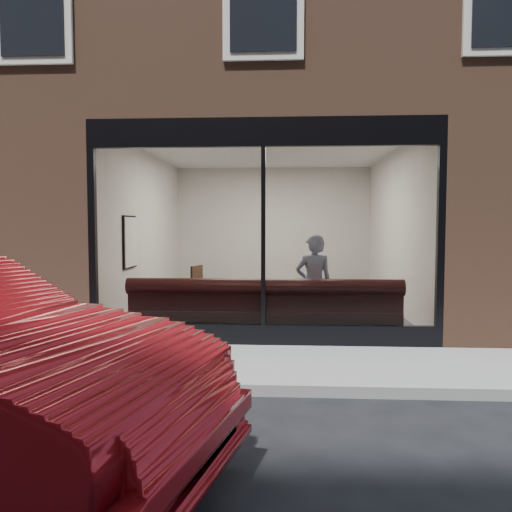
# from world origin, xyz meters

# --- Properties ---
(ground) EXTENTS (120.00, 120.00, 0.00)m
(ground) POSITION_xyz_m (0.00, 0.00, 0.00)
(ground) COLOR black
(ground) RESTS_ON ground
(sidewalk_near) EXTENTS (40.00, 2.00, 0.01)m
(sidewalk_near) POSITION_xyz_m (0.00, 1.00, 0.01)
(sidewalk_near) COLOR gray
(sidewalk_near) RESTS_ON ground
(kerb_near) EXTENTS (40.00, 0.10, 0.12)m
(kerb_near) POSITION_xyz_m (0.00, -0.05, 0.06)
(kerb_near) COLOR gray
(kerb_near) RESTS_ON ground
(host_building_pier_left) EXTENTS (2.50, 12.00, 3.20)m
(host_building_pier_left) POSITION_xyz_m (-3.75, 8.00, 1.60)
(host_building_pier_left) COLOR brown
(host_building_pier_left) RESTS_ON ground
(host_building_pier_right) EXTENTS (2.50, 12.00, 3.20)m
(host_building_pier_right) POSITION_xyz_m (3.75, 8.00, 1.60)
(host_building_pier_right) COLOR brown
(host_building_pier_right) RESTS_ON ground
(host_building_backfill) EXTENTS (5.00, 6.00, 3.20)m
(host_building_backfill) POSITION_xyz_m (0.00, 11.00, 1.60)
(host_building_backfill) COLOR brown
(host_building_backfill) RESTS_ON ground
(cafe_floor) EXTENTS (6.00, 6.00, 0.00)m
(cafe_floor) POSITION_xyz_m (0.00, 5.00, 0.02)
(cafe_floor) COLOR #2D2D30
(cafe_floor) RESTS_ON ground
(cafe_ceiling) EXTENTS (6.00, 6.00, 0.00)m
(cafe_ceiling) POSITION_xyz_m (0.00, 5.00, 3.19)
(cafe_ceiling) COLOR white
(cafe_ceiling) RESTS_ON host_building_upper
(cafe_wall_back) EXTENTS (5.00, 0.00, 5.00)m
(cafe_wall_back) POSITION_xyz_m (0.00, 7.99, 1.60)
(cafe_wall_back) COLOR silver
(cafe_wall_back) RESTS_ON ground
(cafe_wall_left) EXTENTS (0.00, 6.00, 6.00)m
(cafe_wall_left) POSITION_xyz_m (-2.49, 5.00, 1.60)
(cafe_wall_left) COLOR silver
(cafe_wall_left) RESTS_ON ground
(cafe_wall_right) EXTENTS (0.00, 6.00, 6.00)m
(cafe_wall_right) POSITION_xyz_m (2.49, 5.00, 1.60)
(cafe_wall_right) COLOR silver
(cafe_wall_right) RESTS_ON ground
(storefront_kick) EXTENTS (5.00, 0.10, 0.30)m
(storefront_kick) POSITION_xyz_m (0.00, 2.05, 0.15)
(storefront_kick) COLOR black
(storefront_kick) RESTS_ON ground
(storefront_header) EXTENTS (5.00, 0.10, 0.40)m
(storefront_header) POSITION_xyz_m (0.00, 2.05, 3.00)
(storefront_header) COLOR black
(storefront_header) RESTS_ON host_building_upper
(storefront_mullion) EXTENTS (0.06, 0.10, 2.50)m
(storefront_mullion) POSITION_xyz_m (0.00, 2.05, 1.55)
(storefront_mullion) COLOR black
(storefront_mullion) RESTS_ON storefront_kick
(storefront_glass) EXTENTS (4.80, 0.00, 4.80)m
(storefront_glass) POSITION_xyz_m (0.00, 2.02, 1.55)
(storefront_glass) COLOR white
(storefront_glass) RESTS_ON storefront_kick
(banquette) EXTENTS (4.00, 0.55, 0.45)m
(banquette) POSITION_xyz_m (0.00, 2.45, 0.23)
(banquette) COLOR #361413
(banquette) RESTS_ON cafe_floor
(person) EXTENTS (0.62, 0.45, 1.57)m
(person) POSITION_xyz_m (0.75, 2.70, 0.78)
(person) COLOR #A6B3D7
(person) RESTS_ON cafe_floor
(cafe_table_left) EXTENTS (0.68, 0.68, 0.04)m
(cafe_table_left) POSITION_xyz_m (-0.96, 3.27, 0.74)
(cafe_table_left) COLOR black
(cafe_table_left) RESTS_ON cafe_floor
(cafe_table_right) EXTENTS (0.65, 0.65, 0.04)m
(cafe_table_right) POSITION_xyz_m (0.81, 3.65, 0.74)
(cafe_table_right) COLOR black
(cafe_table_right) RESTS_ON cafe_floor
(cafe_chair_left) EXTENTS (0.54, 0.54, 0.04)m
(cafe_chair_left) POSITION_xyz_m (-1.53, 4.38, 0.24)
(cafe_chair_left) COLOR black
(cafe_chair_left) RESTS_ON cafe_floor
(wall_poster) EXTENTS (0.02, 0.66, 0.88)m
(wall_poster) POSITION_xyz_m (-2.45, 3.81, 1.41)
(wall_poster) COLOR white
(wall_poster) RESTS_ON cafe_wall_left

